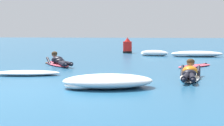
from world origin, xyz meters
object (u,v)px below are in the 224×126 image
Objects in this scene: surfer_far at (58,62)px; channel_marker_buoy at (127,47)px; surfer_near at (190,74)px; drifting_surfboard at (195,66)px.

channel_marker_buoy reaches higher than surfer_far.
surfer_near is at bearing -73.84° from channel_marker_buoy.
surfer_near is at bearing -33.41° from surfer_far.
surfer_far is at bearing -175.02° from drifting_surfboard.
channel_marker_buoy is (-3.54, 7.83, 0.32)m from drifting_surfboard.
channel_marker_buoy is at bearing 114.29° from drifting_surfboard.
channel_marker_buoy is at bearing 106.16° from surfer_near.
drifting_surfboard is at bearing 4.98° from surfer_far.
drifting_surfboard is 8.60m from channel_marker_buoy.
drifting_surfboard is 2.01× the size of channel_marker_buoy.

